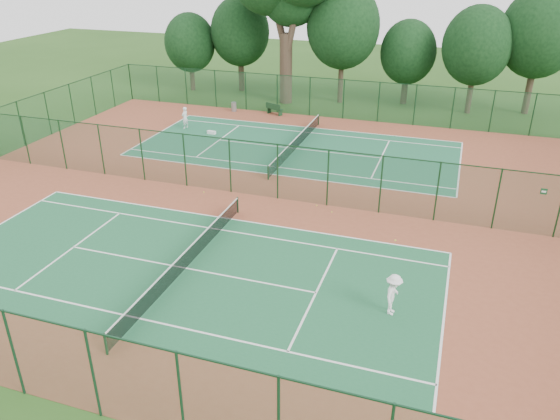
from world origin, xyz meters
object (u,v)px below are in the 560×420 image
object	(u,v)px
player_far	(185,118)
bench	(274,109)
player_near	(393,295)
kit_bag	(211,132)
trash_bin	(234,107)

from	to	relation	value
player_far	bench	bearing A→B (deg)	150.58
player_near	kit_bag	distance (m)	26.28
player_near	player_far	xyz separation A→B (m)	(-20.17, 20.41, -0.02)
player_far	kit_bag	world-z (taller)	player_far
trash_bin	player_near	bearing A→B (deg)	-55.37
player_near	trash_bin	xyz separation A→B (m)	(-18.35, 26.57, -0.51)
trash_bin	bench	distance (m)	3.92
player_near	trash_bin	distance (m)	32.30
player_near	player_far	world-z (taller)	player_near
player_near	bench	distance (m)	30.34
kit_bag	player_near	bearing A→B (deg)	-42.71
player_far	trash_bin	xyz separation A→B (m)	(1.82, 6.16, -0.49)
trash_bin	bench	bearing A→B (deg)	1.61
player_far	trash_bin	bearing A→B (deg)	176.57
player_far	player_near	bearing A→B (deg)	57.67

